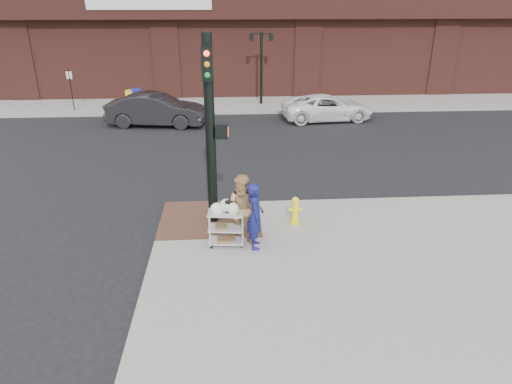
{
  "coord_description": "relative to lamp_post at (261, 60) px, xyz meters",
  "views": [
    {
      "loc": [
        -0.08,
        -10.72,
        5.9
      ],
      "look_at": [
        0.65,
        0.15,
        1.25
      ],
      "focal_mm": 32.0,
      "sensor_mm": 36.0,
      "label": 1
    }
  ],
  "objects": [
    {
      "name": "parking_sign",
      "position": [
        -10.5,
        -1.0,
        -1.37
      ],
      "size": [
        0.05,
        0.05,
        2.2
      ],
      "primitive_type": "cylinder",
      "color": "black",
      "rests_on": "sidewalk_far"
    },
    {
      "name": "newsbox_yellow",
      "position": [
        -7.33,
        -0.99,
        -1.94
      ],
      "size": [
        0.55,
        0.52,
        1.06
      ],
      "primitive_type": "cube",
      "rotation": [
        0.0,
        0.0,
        -0.33
      ],
      "color": "yellow",
      "rests_on": "sidewalk_far"
    },
    {
      "name": "pedestrian_tan",
      "position": [
        -1.7,
        -16.58,
        -1.55
      ],
      "size": [
        1.05,
        0.92,
        1.84
      ],
      "primitive_type": "imported",
      "rotation": [
        0.0,
        0.0,
        -0.28
      ],
      "color": "tan",
      "rests_on": "sidewalk_near"
    },
    {
      "name": "utility_cart",
      "position": [
        -2.15,
        -16.6,
        -1.92
      ],
      "size": [
        0.92,
        0.58,
        1.21
      ],
      "color": "#B3B4B9",
      "rests_on": "sidewalk_near"
    },
    {
      "name": "newsbox_blue",
      "position": [
        -7.01,
        -1.05,
        -1.9
      ],
      "size": [
        0.56,
        0.53,
        1.14
      ],
      "primitive_type": "cube",
      "rotation": [
        0.0,
        0.0,
        0.21
      ],
      "color": "#1C23BC",
      "rests_on": "sidewalk_far"
    },
    {
      "name": "woman_blue",
      "position": [
        -1.43,
        -16.75,
        -1.61
      ],
      "size": [
        0.43,
        0.64,
        1.71
      ],
      "primitive_type": "imported",
      "rotation": [
        0.0,
        0.0,
        1.53
      ],
      "color": "navy",
      "rests_on": "sidewalk_near"
    },
    {
      "name": "traffic_signal_pole",
      "position": [
        -2.48,
        -15.23,
        0.21
      ],
      "size": [
        0.61,
        0.51,
        5.0
      ],
      "color": "black",
      "rests_on": "sidewalk_near"
    },
    {
      "name": "ground",
      "position": [
        -2.0,
        -16.0,
        -2.62
      ],
      "size": [
        220.0,
        220.0,
        0.0
      ],
      "primitive_type": "plane",
      "color": "black",
      "rests_on": "ground"
    },
    {
      "name": "fire_hydrant",
      "position": [
        -0.26,
        -15.55,
        -2.07
      ],
      "size": [
        0.37,
        0.26,
        0.79
      ],
      "color": "#FFF415",
      "rests_on": "sidewalk_near"
    },
    {
      "name": "sidewalk_far",
      "position": [
        10.5,
        16.0,
        -2.54
      ],
      "size": [
        65.0,
        36.0,
        0.15
      ],
      "primitive_type": "cube",
      "color": "gray",
      "rests_on": "ground"
    },
    {
      "name": "minivan_white",
      "position": [
        3.18,
        -3.56,
        -1.96
      ],
      "size": [
        4.88,
        2.6,
        1.31
      ],
      "primitive_type": "imported",
      "rotation": [
        0.0,
        0.0,
        1.66
      ],
      "color": "white",
      "rests_on": "ground"
    },
    {
      "name": "lamp_post",
      "position": [
        0.0,
        0.0,
        0.0
      ],
      "size": [
        1.32,
        0.22,
        4.0
      ],
      "color": "black",
      "rests_on": "sidewalk_far"
    },
    {
      "name": "sedan_dark",
      "position": [
        -5.53,
        -4.1,
        -1.82
      ],
      "size": [
        5.0,
        2.32,
        1.59
      ],
      "primitive_type": "imported",
      "rotation": [
        0.0,
        0.0,
        1.43
      ],
      "color": "black",
      "rests_on": "ground"
    },
    {
      "name": "brick_curb_ramp",
      "position": [
        -2.6,
        -15.1,
        -2.46
      ],
      "size": [
        2.8,
        2.4,
        0.01
      ],
      "primitive_type": "cube",
      "color": "brown",
      "rests_on": "sidewalk_near"
    }
  ]
}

